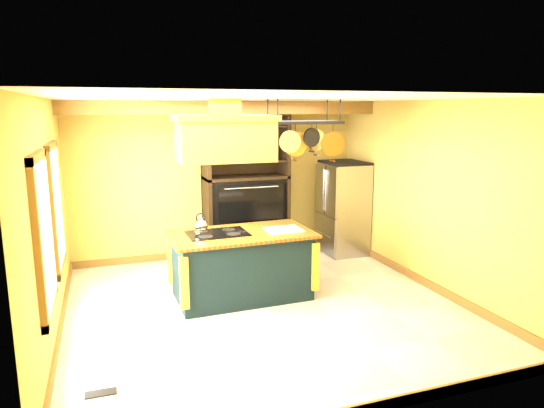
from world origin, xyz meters
TOP-DOWN VIEW (x-y plane):
  - floor at (0.00, 0.00)m, footprint 5.00×5.00m
  - ceiling at (0.00, 0.00)m, footprint 5.00×5.00m
  - wall_back at (0.00, 2.50)m, footprint 5.00×0.02m
  - wall_front at (0.00, -2.50)m, footprint 5.00×0.02m
  - wall_left at (-2.50, 0.00)m, footprint 0.02×5.00m
  - wall_right at (2.50, 0.00)m, footprint 0.02×5.00m
  - ceiling_beam at (0.00, 1.70)m, footprint 5.00×0.15m
  - window_near at (-2.47, -0.80)m, footprint 0.06×1.06m
  - window_far at (-2.47, 0.60)m, footprint 0.06×1.06m
  - kitchen_island at (-0.18, 0.44)m, footprint 1.95×1.12m
  - range_hood at (-0.38, 0.44)m, footprint 1.30×0.73m
  - pot_rack at (0.74, 0.44)m, footprint 1.09×0.50m
  - refrigerator at (2.13, 1.90)m, footprint 0.71×0.83m
  - hutch at (0.40, 2.23)m, footprint 1.43×0.64m
  - floor_register at (-2.05, -1.39)m, footprint 0.28×0.13m

SIDE VIEW (x-z plane):
  - floor at x=0.00m, z-range 0.00..0.00m
  - floor_register at x=-2.05m, z-range 0.00..0.01m
  - kitchen_island at x=-0.18m, z-range -0.09..1.02m
  - refrigerator at x=2.13m, z-range -0.02..1.60m
  - hutch at x=0.40m, z-range -0.31..2.22m
  - wall_back at x=0.00m, z-range 0.00..2.70m
  - wall_front at x=0.00m, z-range 0.00..2.70m
  - wall_left at x=-2.50m, z-range 0.00..2.70m
  - wall_right at x=2.50m, z-range 0.00..2.70m
  - window_near at x=-2.47m, z-range 0.62..2.18m
  - window_far at x=-2.47m, z-range 0.62..2.18m
  - range_hood at x=-0.38m, z-range 1.83..2.63m
  - pot_rack at x=0.74m, z-range 1.88..2.66m
  - ceiling_beam at x=0.00m, z-range 2.49..2.69m
  - ceiling at x=0.00m, z-range 2.70..2.70m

